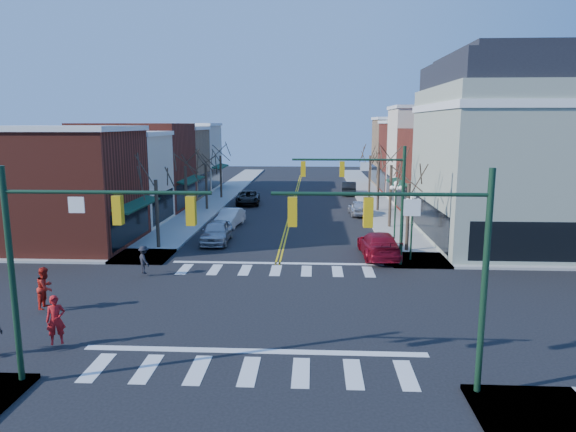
# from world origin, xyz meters

# --- Properties ---
(ground) EXTENTS (160.00, 160.00, 0.00)m
(ground) POSITION_xyz_m (0.00, 0.00, 0.00)
(ground) COLOR black
(ground) RESTS_ON ground
(sidewalk_left) EXTENTS (3.50, 70.00, 0.15)m
(sidewalk_left) POSITION_xyz_m (-8.75, 20.00, 0.07)
(sidewalk_left) COLOR #9E9B93
(sidewalk_left) RESTS_ON ground
(sidewalk_right) EXTENTS (3.50, 70.00, 0.15)m
(sidewalk_right) POSITION_xyz_m (8.75, 20.00, 0.07)
(sidewalk_right) COLOR #9E9B93
(sidewalk_right) RESTS_ON ground
(bldg_left_brick_a) EXTENTS (10.00, 8.50, 8.00)m
(bldg_left_brick_a) POSITION_xyz_m (-15.50, 11.75, 4.00)
(bldg_left_brick_a) COLOR maroon
(bldg_left_brick_a) RESTS_ON ground
(bldg_left_stucco_a) EXTENTS (10.00, 7.00, 7.50)m
(bldg_left_stucco_a) POSITION_xyz_m (-15.50, 19.50, 3.75)
(bldg_left_stucco_a) COLOR beige
(bldg_left_stucco_a) RESTS_ON ground
(bldg_left_brick_b) EXTENTS (10.00, 9.00, 8.50)m
(bldg_left_brick_b) POSITION_xyz_m (-15.50, 27.50, 4.25)
(bldg_left_brick_b) COLOR maroon
(bldg_left_brick_b) RESTS_ON ground
(bldg_left_tan) EXTENTS (10.00, 7.50, 7.80)m
(bldg_left_tan) POSITION_xyz_m (-15.50, 35.75, 3.90)
(bldg_left_tan) COLOR #9E7C57
(bldg_left_tan) RESTS_ON ground
(bldg_left_stucco_b) EXTENTS (10.00, 8.00, 8.20)m
(bldg_left_stucco_b) POSITION_xyz_m (-15.50, 43.50, 4.10)
(bldg_left_stucco_b) COLOR beige
(bldg_left_stucco_b) RESTS_ON ground
(bldg_right_brick_a) EXTENTS (10.00, 8.50, 8.00)m
(bldg_right_brick_a) POSITION_xyz_m (15.50, 25.75, 4.00)
(bldg_right_brick_a) COLOR maroon
(bldg_right_brick_a) RESTS_ON ground
(bldg_right_stucco) EXTENTS (10.00, 7.00, 10.00)m
(bldg_right_stucco) POSITION_xyz_m (15.50, 33.50, 5.00)
(bldg_right_stucco) COLOR beige
(bldg_right_stucco) RESTS_ON ground
(bldg_right_brick_b) EXTENTS (10.00, 8.00, 8.50)m
(bldg_right_brick_b) POSITION_xyz_m (15.50, 41.00, 4.25)
(bldg_right_brick_b) COLOR maroon
(bldg_right_brick_b) RESTS_ON ground
(bldg_right_tan) EXTENTS (10.00, 8.00, 9.00)m
(bldg_right_tan) POSITION_xyz_m (15.50, 49.00, 4.50)
(bldg_right_tan) COLOR #9E7C57
(bldg_right_tan) RESTS_ON ground
(victorian_corner) EXTENTS (12.25, 14.25, 13.30)m
(victorian_corner) POSITION_xyz_m (16.50, 14.50, 6.66)
(victorian_corner) COLOR gray
(victorian_corner) RESTS_ON ground
(traffic_mast_near_left) EXTENTS (6.60, 0.28, 7.20)m
(traffic_mast_near_left) POSITION_xyz_m (-5.55, -7.40, 4.71)
(traffic_mast_near_left) COLOR #14331E
(traffic_mast_near_left) RESTS_ON ground
(traffic_mast_near_right) EXTENTS (6.60, 0.28, 7.20)m
(traffic_mast_near_right) POSITION_xyz_m (5.55, -7.40, 4.71)
(traffic_mast_near_right) COLOR #14331E
(traffic_mast_near_right) RESTS_ON ground
(traffic_mast_far_right) EXTENTS (6.60, 0.28, 7.20)m
(traffic_mast_far_right) POSITION_xyz_m (5.55, 7.40, 4.71)
(traffic_mast_far_right) COLOR #14331E
(traffic_mast_far_right) RESTS_ON ground
(lamppost_corner) EXTENTS (0.36, 0.36, 4.33)m
(lamppost_corner) POSITION_xyz_m (8.20, 8.50, 2.96)
(lamppost_corner) COLOR #14331E
(lamppost_corner) RESTS_ON ground
(lamppost_midblock) EXTENTS (0.36, 0.36, 4.33)m
(lamppost_midblock) POSITION_xyz_m (8.20, 15.00, 2.96)
(lamppost_midblock) COLOR #14331E
(lamppost_midblock) RESTS_ON ground
(tree_left_a) EXTENTS (0.24, 0.24, 4.76)m
(tree_left_a) POSITION_xyz_m (-8.40, 11.00, 2.38)
(tree_left_a) COLOR #382B21
(tree_left_a) RESTS_ON ground
(tree_left_b) EXTENTS (0.24, 0.24, 5.04)m
(tree_left_b) POSITION_xyz_m (-8.40, 19.00, 2.52)
(tree_left_b) COLOR #382B21
(tree_left_b) RESTS_ON ground
(tree_left_c) EXTENTS (0.24, 0.24, 4.55)m
(tree_left_c) POSITION_xyz_m (-8.40, 27.00, 2.27)
(tree_left_c) COLOR #382B21
(tree_left_c) RESTS_ON ground
(tree_left_d) EXTENTS (0.24, 0.24, 4.90)m
(tree_left_d) POSITION_xyz_m (-8.40, 35.00, 2.45)
(tree_left_d) COLOR #382B21
(tree_left_d) RESTS_ON ground
(tree_right_a) EXTENTS (0.24, 0.24, 4.62)m
(tree_right_a) POSITION_xyz_m (8.40, 11.00, 2.31)
(tree_right_a) COLOR #382B21
(tree_right_a) RESTS_ON ground
(tree_right_b) EXTENTS (0.24, 0.24, 5.18)m
(tree_right_b) POSITION_xyz_m (8.40, 19.00, 2.59)
(tree_right_b) COLOR #382B21
(tree_right_b) RESTS_ON ground
(tree_right_c) EXTENTS (0.24, 0.24, 4.83)m
(tree_right_c) POSITION_xyz_m (8.40, 27.00, 2.42)
(tree_right_c) COLOR #382B21
(tree_right_c) RESTS_ON ground
(tree_right_d) EXTENTS (0.24, 0.24, 4.97)m
(tree_right_d) POSITION_xyz_m (8.40, 35.00, 2.48)
(tree_right_d) COLOR #382B21
(tree_right_d) RESTS_ON ground
(car_left_near) EXTENTS (2.00, 4.77, 1.61)m
(car_left_near) POSITION_xyz_m (-4.80, 13.11, 0.81)
(car_left_near) COLOR #A9A9AD
(car_left_near) RESTS_ON ground
(car_left_mid) EXTENTS (2.10, 4.56, 1.45)m
(car_left_mid) POSITION_xyz_m (-4.80, 19.14, 0.72)
(car_left_mid) COLOR silver
(car_left_mid) RESTS_ON ground
(car_left_far) EXTENTS (2.75, 5.32, 1.43)m
(car_left_far) POSITION_xyz_m (-4.80, 30.93, 0.72)
(car_left_far) COLOR black
(car_left_far) RESTS_ON ground
(car_right_near) EXTENTS (2.50, 5.68, 1.62)m
(car_right_near) POSITION_xyz_m (6.40, 9.69, 0.81)
(car_right_near) COLOR maroon
(car_right_near) RESTS_ON ground
(car_right_mid) EXTENTS (1.92, 4.28, 1.43)m
(car_right_mid) POSITION_xyz_m (6.40, 24.99, 0.72)
(car_right_mid) COLOR silver
(car_right_mid) RESTS_ON ground
(car_right_far) EXTENTS (1.95, 4.88, 1.58)m
(car_right_far) POSITION_xyz_m (6.40, 39.21, 0.79)
(car_right_far) COLOR black
(car_right_far) RESTS_ON ground
(pedestrian_red_a) EXTENTS (0.82, 0.71, 1.91)m
(pedestrian_red_a) POSITION_xyz_m (-7.59, -4.63, 1.10)
(pedestrian_red_a) COLOR #AD1215
(pedestrian_red_a) RESTS_ON sidewalk_left
(pedestrian_red_b) EXTENTS (0.73, 0.93, 1.92)m
(pedestrian_red_b) POSITION_xyz_m (-10.00, -0.85, 1.11)
(pedestrian_red_b) COLOR red
(pedestrian_red_b) RESTS_ON sidewalk_left
(pedestrian_dark_b) EXTENTS (1.12, 1.17, 1.60)m
(pedestrian_dark_b) POSITION_xyz_m (-7.30, 4.73, 0.95)
(pedestrian_dark_b) COLOR black
(pedestrian_dark_b) RESTS_ON sidewalk_left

